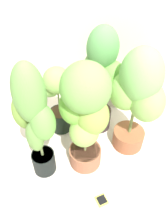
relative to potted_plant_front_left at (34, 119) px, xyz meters
name	(u,v)px	position (x,y,z in m)	size (l,w,h in m)	color
ground_plane	(83,170)	(0.31, 0.09, -0.60)	(8.00, 8.00, 0.00)	silver
mylar_back_wall	(117,12)	(0.31, 0.94, 0.40)	(3.20, 0.01, 2.00)	silver
potted_plant_front_left	(34,119)	(0.00, 0.00, 0.00)	(0.38, 0.27, 1.03)	black
potted_plant_back_right	(137,96)	(0.60, 0.49, -0.03)	(0.54, 0.42, 0.97)	brown
potted_plant_back_center	(102,77)	(0.29, 0.62, -0.01)	(0.40, 0.35, 1.02)	#2D2222
potted_plant_back_left	(57,96)	(-0.07, 0.49, -0.21)	(0.36, 0.29, 0.68)	black
potted_plant_center	(85,112)	(0.29, 0.18, -0.01)	(0.48, 0.46, 0.97)	#94573E
hygrometer_box	(102,201)	(0.53, -0.12, -0.59)	(0.11, 0.11, 0.03)	#CBC84B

